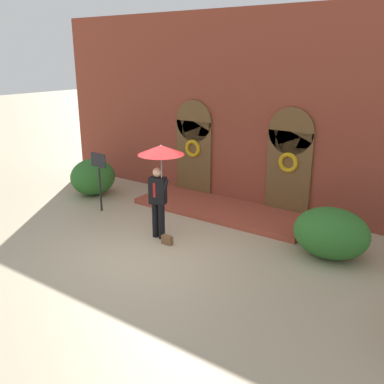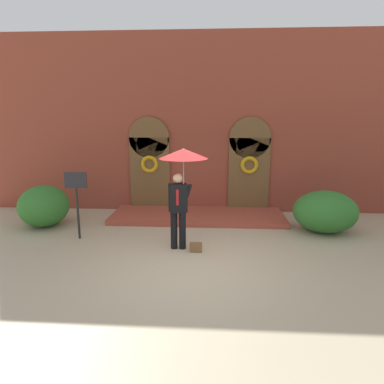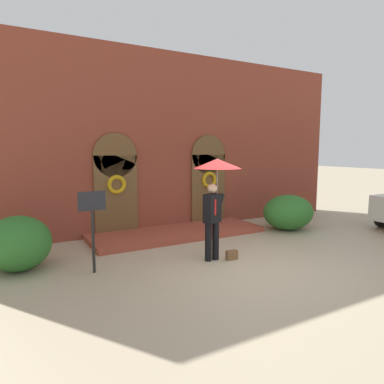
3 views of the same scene
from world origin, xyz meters
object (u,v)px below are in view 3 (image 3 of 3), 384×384
Objects in this scene: sign_post at (92,218)px; shrub_left at (18,243)px; person_with_umbrella at (216,178)px; handbag at (232,255)px; shrub_right at (288,212)px.

sign_post is 1.17× the size of shrub_left.
person_with_umbrella reaches higher than shrub_left.
shrub_right is at bearing 27.24° from handbag.
sign_post is (-3.02, 0.72, 1.05)m from handbag.
handbag is at bearing -13.33° from sign_post.
person_with_umbrella is at bearing 150.03° from handbag.
shrub_left is (-4.39, 1.67, 0.47)m from handbag.
shrub_left is 0.87× the size of shrub_right.
person_with_umbrella is 1.60× the size of shrub_left.
person_with_umbrella is 4.21m from shrub_right.
sign_post is 1.02× the size of shrub_right.
shrub_left is at bearing 179.76° from shrub_right.
shrub_left is (-4.06, 1.47, -1.33)m from person_with_umbrella.
sign_post is at bearing -171.83° from shrub_right.
shrub_right is (3.39, 1.64, 0.45)m from handbag.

